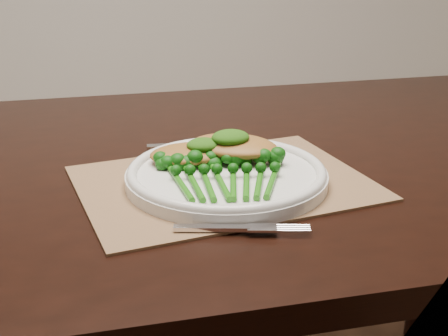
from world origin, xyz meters
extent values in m
cube|color=black|center=(-0.14, 0.13, 0.73)|extent=(1.61, 0.91, 0.04)
cube|color=brown|center=(-0.09, 0.01, 0.75)|extent=(0.46, 0.37, 0.00)
cylinder|color=silver|center=(-0.09, 0.00, 0.76)|extent=(0.30, 0.30, 0.02)
torus|color=silver|center=(-0.09, 0.00, 0.77)|extent=(0.29, 0.29, 0.02)
cube|color=silver|center=(-0.15, 0.17, 0.76)|extent=(0.08, 0.02, 0.01)
cube|color=silver|center=(-0.05, 0.16, 0.76)|extent=(0.13, 0.03, 0.00)
cube|color=silver|center=(-0.14, -0.15, 0.76)|extent=(0.09, 0.03, 0.01)
ellipsoid|color=#9E6A2D|center=(-0.13, 0.06, 0.78)|extent=(0.13, 0.09, 0.02)
ellipsoid|color=#9E6A2D|center=(-0.07, 0.06, 0.79)|extent=(0.17, 0.15, 0.03)
ellipsoid|color=#174009|center=(-0.11, 0.05, 0.80)|extent=(0.05, 0.04, 0.02)
ellipsoid|color=#174009|center=(-0.07, 0.05, 0.81)|extent=(0.06, 0.05, 0.02)
camera|label=1|loc=(-0.29, -0.82, 1.10)|focal=50.00mm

